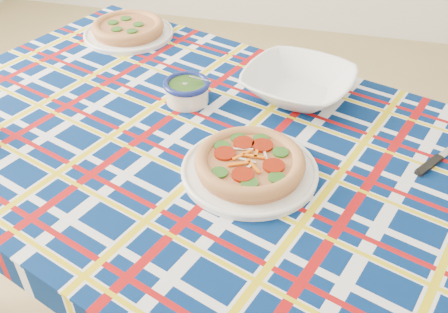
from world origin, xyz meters
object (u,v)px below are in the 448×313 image
(pesto_bowl, at_px, (187,89))
(serving_bowl, at_px, (298,84))
(main_focaccia_plate, at_px, (250,162))
(dining_table, at_px, (204,164))

(pesto_bowl, bearing_deg, serving_bowl, 20.24)
(main_focaccia_plate, distance_m, pesto_bowl, 0.32)
(dining_table, distance_m, main_focaccia_plate, 0.18)
(dining_table, bearing_deg, serving_bowl, 73.80)
(main_focaccia_plate, distance_m, serving_bowl, 0.34)
(main_focaccia_plate, bearing_deg, serving_bowl, 80.87)
(dining_table, xyz_separation_m, pesto_bowl, (-0.09, 0.15, 0.11))
(serving_bowl, bearing_deg, pesto_bowl, -159.76)
(pesto_bowl, bearing_deg, main_focaccia_plate, -48.25)
(main_focaccia_plate, xyz_separation_m, pesto_bowl, (-0.21, 0.24, 0.01))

